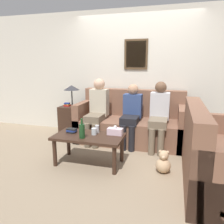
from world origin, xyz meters
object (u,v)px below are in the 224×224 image
(couch_side, at_px, (217,159))
(person_left, at_px, (97,108))
(wine_bottle, at_px, (82,131))
(drinking_glass, at_px, (94,131))
(couch_main, at_px, (131,124))
(person_middle, at_px, (131,112))
(teddy_bear, at_px, (163,163))
(person_right, at_px, (159,113))
(coffee_table, at_px, (89,139))

(couch_side, relative_size, person_left, 1.36)
(wine_bottle, height_order, drinking_glass, wine_bottle)
(couch_main, relative_size, couch_side, 1.22)
(drinking_glass, distance_m, person_middle, 1.02)
(couch_main, height_order, drinking_glass, couch_main)
(drinking_glass, height_order, teddy_bear, drinking_glass)
(person_middle, xyz_separation_m, teddy_bear, (0.66, -0.96, -0.48))
(person_middle, relative_size, person_right, 0.95)
(couch_main, distance_m, wine_bottle, 1.41)
(couch_main, distance_m, couch_side, 1.88)
(drinking_glass, xyz_separation_m, person_left, (-0.27, 0.91, 0.17))
(person_right, bearing_deg, person_left, 179.95)
(drinking_glass, xyz_separation_m, person_middle, (0.39, 0.93, 0.12))
(coffee_table, xyz_separation_m, person_middle, (0.46, 0.98, 0.24))
(couch_main, distance_m, person_middle, 0.35)
(drinking_glass, relative_size, person_left, 0.08)
(coffee_table, bearing_deg, drinking_glass, 39.90)
(couch_main, distance_m, drinking_glass, 1.19)
(wine_bottle, bearing_deg, drinking_glass, 59.71)
(couch_main, height_order, wine_bottle, couch_main)
(coffee_table, bearing_deg, person_left, 102.25)
(wine_bottle, height_order, person_left, person_left)
(coffee_table, xyz_separation_m, wine_bottle, (-0.05, -0.14, 0.18))
(coffee_table, bearing_deg, person_right, 45.00)
(person_right, height_order, teddy_bear, person_right)
(couch_main, xyz_separation_m, person_left, (-0.62, -0.22, 0.33))
(teddy_bear, bearing_deg, couch_main, 121.37)
(couch_main, xyz_separation_m, drinking_glass, (-0.34, -1.13, 0.16))
(couch_side, distance_m, person_left, 2.28)
(person_left, bearing_deg, person_right, -0.05)
(couch_side, relative_size, person_middle, 1.47)
(coffee_table, xyz_separation_m, person_left, (-0.21, 0.96, 0.29))
(person_middle, bearing_deg, couch_main, 103.97)
(couch_side, distance_m, teddy_bear, 0.70)
(wine_bottle, relative_size, person_right, 0.24)
(coffee_table, relative_size, person_left, 0.85)
(couch_side, relative_size, teddy_bear, 5.07)
(person_middle, distance_m, teddy_bear, 1.27)
(person_left, bearing_deg, coffee_table, -77.75)
(couch_side, distance_m, drinking_glass, 1.72)
(person_middle, xyz_separation_m, person_right, (0.51, -0.02, 0.03))
(couch_main, bearing_deg, teddy_bear, -58.63)
(couch_side, height_order, wine_bottle, couch_side)
(coffee_table, bearing_deg, wine_bottle, -108.87)
(drinking_glass, bearing_deg, person_middle, 67.21)
(couch_side, height_order, person_middle, person_middle)
(couch_main, xyz_separation_m, coffee_table, (-0.41, -1.18, 0.05))
(couch_side, bearing_deg, wine_bottle, 90.81)
(person_left, bearing_deg, couch_side, -28.54)
(wine_bottle, distance_m, person_right, 1.50)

